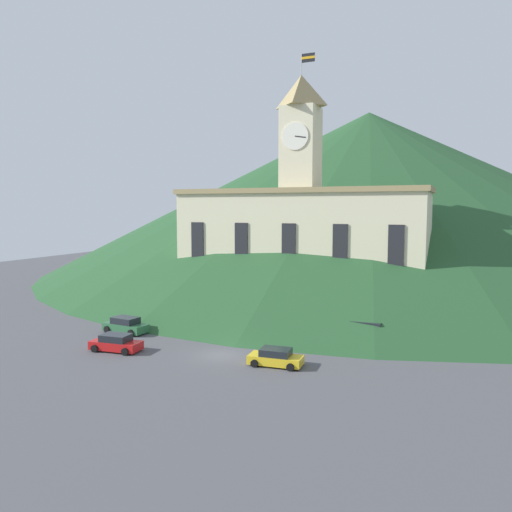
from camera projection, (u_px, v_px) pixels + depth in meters
ground_plane at (222, 355)px, 41.67m from camera, size 160.00×160.00×0.00m
civic_building at (300, 242)px, 60.05m from camera, size 30.03×8.75×30.17m
banner_fence at (280, 309)px, 54.56m from camera, size 26.12×0.12×2.48m
hillside_backdrop at (368, 192)px, 98.94m from camera, size 123.33×123.33×30.94m
street_lamp_far_right at (197, 280)px, 59.31m from camera, size 1.26×0.36×5.12m
street_lamp_far_left at (291, 288)px, 54.76m from camera, size 1.26×0.36×4.76m
street_lamp_left at (375, 292)px, 51.18m from camera, size 1.26×0.36×5.06m
car_black_suv at (207, 315)px, 53.59m from camera, size 4.94×2.45×1.80m
car_silver_hatch at (298, 330)px, 47.44m from camera, size 3.98×2.17×1.50m
car_green_wagon at (126, 325)px, 49.13m from camera, size 4.76×2.51×1.55m
car_blue_van at (367, 333)px, 45.14m from camera, size 5.20×2.59×2.10m
car_yellow_coupe at (276, 358)px, 38.83m from camera, size 4.32×2.36×1.35m
car_red_sedan at (116, 343)px, 42.83m from camera, size 4.53×2.42×1.45m
pedestrian at (248, 312)px, 54.19m from camera, size 0.53×0.53×1.77m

